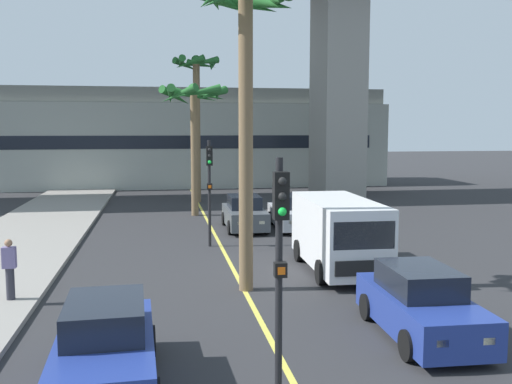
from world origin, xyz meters
name	(u,v)px	position (x,y,z in m)	size (l,w,h in m)	color
lane_stripe_center	(217,238)	(0.00, 24.00, 0.00)	(0.14, 56.00, 0.01)	#DBCC4C
pier_building_backdrop	(188,138)	(0.00, 48.14, 3.83)	(31.76, 8.04, 7.78)	#ADB2A8
car_queue_front	(420,305)	(3.37, 11.74, 0.72)	(1.93, 4.15, 1.56)	navy
car_queue_second	(293,213)	(3.74, 25.91, 0.72)	(1.91, 4.14, 1.56)	#B7BABF
car_queue_third	(244,214)	(1.50, 26.10, 0.72)	(1.86, 4.11, 1.56)	#4C5156
car_queue_fourth	(106,348)	(-3.38, 10.29, 0.72)	(1.95, 4.16, 1.56)	navy
delivery_van	(338,232)	(3.36, 17.77, 1.29)	(2.25, 5.29, 2.36)	white
traffic_light_median_near	(280,250)	(-0.47, 8.88, 2.71)	(0.24, 0.37, 4.20)	black
traffic_light_median_far	(209,178)	(-0.43, 22.39, 2.71)	(0.24, 0.37, 4.20)	black
palm_tree_near_median	(194,106)	(-0.49, 30.75, 5.81)	(3.73, 3.72, 7.01)	brown
palm_tree_mid_median	(196,92)	(0.00, 36.44, 6.93)	(2.93, 3.05, 9.17)	brown
palm_tree_far_median	(246,41)	(0.08, 16.06, 7.06)	(2.91, 2.88, 8.75)	brown
pedestrian_mid_block	(10,268)	(-6.31, 15.70, 1.00)	(0.34, 0.22, 1.62)	#2D2D38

